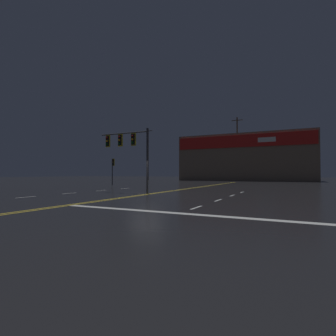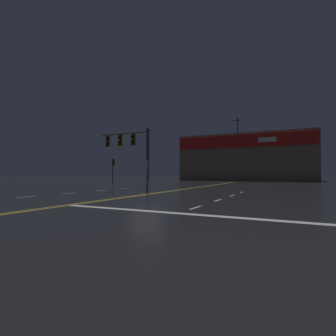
{
  "view_description": "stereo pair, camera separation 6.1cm",
  "coord_description": "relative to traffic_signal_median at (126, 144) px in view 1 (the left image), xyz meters",
  "views": [
    {
      "loc": [
        9.93,
        -16.51,
        1.53
      ],
      "look_at": [
        0.0,
        3.5,
        2.0
      ],
      "focal_mm": 28.0,
      "sensor_mm": 36.0,
      "label": 1
    },
    {
      "loc": [
        9.99,
        -16.48,
        1.53
      ],
      "look_at": [
        0.0,
        3.5,
        2.0
      ],
      "focal_mm": 28.0,
      "sensor_mm": 36.0,
      "label": 2
    }
  ],
  "objects": [
    {
      "name": "utility_pole_row",
      "position": [
        1.69,
        36.56,
        2.53
      ],
      "size": [
        45.97,
        0.26,
        12.94
      ],
      "color": "#4C3828",
      "rests_on": "ground"
    },
    {
      "name": "traffic_signal_corner_northwest",
      "position": [
        -10.56,
        11.71,
        -1.26
      ],
      "size": [
        0.42,
        0.36,
        3.57
      ],
      "color": "#38383D",
      "rests_on": "ground"
    },
    {
      "name": "building_backdrop",
      "position": [
        2.26,
        40.59,
        0.94
      ],
      "size": [
        27.01,
        10.23,
        9.63
      ],
      "color": "#7A6651",
      "rests_on": "ground"
    },
    {
      "name": "traffic_signal_median",
      "position": [
        0.0,
        0.0,
        0.0
      ],
      "size": [
        4.47,
        0.36,
        4.99
      ],
      "color": "#38383D",
      "rests_on": "ground"
    },
    {
      "name": "road_markings",
      "position": [
        3.55,
        -2.18,
        -3.89
      ],
      "size": [
        17.35,
        60.0,
        0.01
      ],
      "color": "gold",
      "rests_on": "ground"
    },
    {
      "name": "ground_plane",
      "position": [
        2.26,
        -0.56,
        -3.89
      ],
      "size": [
        200.0,
        200.0,
        0.0
      ],
      "primitive_type": "plane",
      "color": "black"
    }
  ]
}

